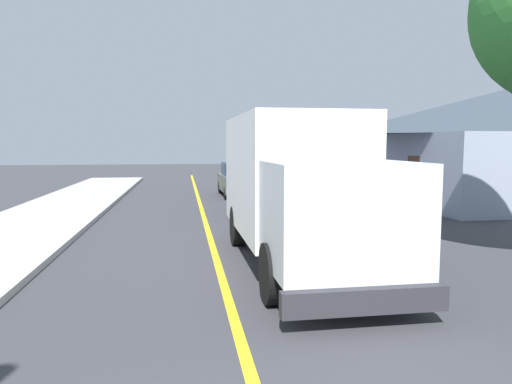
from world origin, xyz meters
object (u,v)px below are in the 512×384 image
at_px(parked_car_mid, 239,180).
at_px(parked_car_near, 268,192).
at_px(stop_sign, 362,169).
at_px(box_truck, 297,182).

bearing_deg(parked_car_mid, parked_car_near, -86.35).
bearing_deg(stop_sign, parked_car_near, 114.40).
bearing_deg(parked_car_near, stop_sign, -65.60).
distance_m(parked_car_near, parked_car_mid, 5.97).
height_order(parked_car_near, parked_car_mid, same).
height_order(box_truck, stop_sign, box_truck).
relative_size(parked_car_near, parked_car_mid, 1.01).
distance_m(parked_car_mid, stop_sign, 10.62).
bearing_deg(parked_car_near, box_truck, -95.50).
xyz_separation_m(box_truck, parked_car_mid, (0.34, 13.43, -0.97)).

